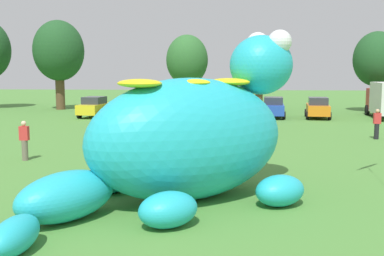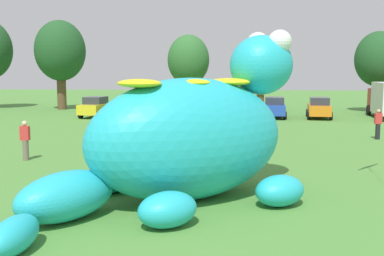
{
  "view_description": "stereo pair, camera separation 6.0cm",
  "coord_description": "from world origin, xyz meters",
  "px_view_note": "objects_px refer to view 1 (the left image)",
  "views": [
    {
      "loc": [
        0.85,
        -13.78,
        3.78
      ],
      "look_at": [
        -0.2,
        0.2,
        2.01
      ],
      "focal_mm": 41.65,
      "sensor_mm": 36.0,
      "label": 1
    },
    {
      "loc": [
        0.91,
        -13.78,
        3.78
      ],
      "look_at": [
        -0.2,
        0.2,
        2.01
      ],
      "focal_mm": 41.65,
      "sensor_mm": 36.0,
      "label": 2
    }
  ],
  "objects_px": {
    "car_green": "(184,107)",
    "car_blue": "(273,107)",
    "car_yellow": "(95,107)",
    "spectator_near_inflatable": "(208,141)",
    "car_silver": "(224,108)",
    "car_orange": "(318,108)",
    "car_black": "(139,107)",
    "spectator_mid_field": "(377,124)",
    "giant_inflatable_creature": "(189,137)",
    "spectator_by_cars": "(25,141)"
  },
  "relations": [
    {
      "from": "giant_inflatable_creature",
      "to": "car_silver",
      "type": "xyz_separation_m",
      "value": [
        0.98,
        23.61,
        -1.0
      ]
    },
    {
      "from": "car_green",
      "to": "car_blue",
      "type": "xyz_separation_m",
      "value": [
        7.38,
        -0.11,
        0.0
      ]
    },
    {
      "from": "car_yellow",
      "to": "spectator_near_inflatable",
      "type": "xyz_separation_m",
      "value": [
        10.21,
        -17.8,
        -0.01
      ]
    },
    {
      "from": "car_orange",
      "to": "spectator_by_cars",
      "type": "relative_size",
      "value": 2.51
    },
    {
      "from": "car_blue",
      "to": "car_orange",
      "type": "relative_size",
      "value": 0.99
    },
    {
      "from": "spectator_by_cars",
      "to": "car_black",
      "type": "bearing_deg",
      "value": 86.1
    },
    {
      "from": "car_silver",
      "to": "car_yellow",
      "type": "bearing_deg",
      "value": 179.99
    },
    {
      "from": "giant_inflatable_creature",
      "to": "spectator_mid_field",
      "type": "xyz_separation_m",
      "value": [
        9.59,
        12.62,
        -1.01
      ]
    },
    {
      "from": "spectator_mid_field",
      "to": "spectator_by_cars",
      "type": "relative_size",
      "value": 1.0
    },
    {
      "from": "car_blue",
      "to": "spectator_by_cars",
      "type": "distance_m",
      "value": 22.65
    },
    {
      "from": "car_orange",
      "to": "car_yellow",
      "type": "bearing_deg",
      "value": -178.67
    },
    {
      "from": "car_black",
      "to": "car_blue",
      "type": "distance_m",
      "value": 11.22
    },
    {
      "from": "car_silver",
      "to": "car_orange",
      "type": "xyz_separation_m",
      "value": [
        7.63,
        0.43,
        0.0
      ]
    },
    {
      "from": "car_yellow",
      "to": "spectator_mid_field",
      "type": "distance_m",
      "value": 22.34
    },
    {
      "from": "car_silver",
      "to": "car_orange",
      "type": "distance_m",
      "value": 7.64
    },
    {
      "from": "car_black",
      "to": "giant_inflatable_creature",
      "type": "bearing_deg",
      "value": -75.57
    },
    {
      "from": "giant_inflatable_creature",
      "to": "car_blue",
      "type": "distance_m",
      "value": 24.66
    },
    {
      "from": "giant_inflatable_creature",
      "to": "spectator_by_cars",
      "type": "distance_m",
      "value": 9.21
    },
    {
      "from": "spectator_by_cars",
      "to": "spectator_mid_field",
      "type": "bearing_deg",
      "value": 23.33
    },
    {
      "from": "car_yellow",
      "to": "car_blue",
      "type": "distance_m",
      "value": 14.88
    },
    {
      "from": "car_green",
      "to": "car_silver",
      "type": "relative_size",
      "value": 0.96
    },
    {
      "from": "car_silver",
      "to": "car_orange",
      "type": "bearing_deg",
      "value": 3.24
    },
    {
      "from": "car_blue",
      "to": "spectator_by_cars",
      "type": "height_order",
      "value": "car_blue"
    },
    {
      "from": "car_yellow",
      "to": "car_black",
      "type": "height_order",
      "value": "same"
    },
    {
      "from": "car_yellow",
      "to": "car_black",
      "type": "distance_m",
      "value": 3.69
    },
    {
      "from": "car_green",
      "to": "car_orange",
      "type": "relative_size",
      "value": 0.98
    },
    {
      "from": "car_black",
      "to": "spectator_mid_field",
      "type": "xyz_separation_m",
      "value": [
        15.8,
        -11.53,
        -0.01
      ]
    },
    {
      "from": "giant_inflatable_creature",
      "to": "spectator_by_cars",
      "type": "height_order",
      "value": "giant_inflatable_creature"
    },
    {
      "from": "car_black",
      "to": "car_green",
      "type": "height_order",
      "value": "same"
    },
    {
      "from": "car_green",
      "to": "car_yellow",
      "type": "bearing_deg",
      "value": -175.23
    },
    {
      "from": "spectator_near_inflatable",
      "to": "spectator_mid_field",
      "type": "xyz_separation_m",
      "value": [
        9.24,
        6.82,
        0.0
      ]
    },
    {
      "from": "car_yellow",
      "to": "spectator_near_inflatable",
      "type": "height_order",
      "value": "car_yellow"
    },
    {
      "from": "giant_inflatable_creature",
      "to": "spectator_near_inflatable",
      "type": "xyz_separation_m",
      "value": [
        0.35,
        5.81,
        -1.01
      ]
    },
    {
      "from": "giant_inflatable_creature",
      "to": "spectator_near_inflatable",
      "type": "relative_size",
      "value": 5.12
    },
    {
      "from": "car_blue",
      "to": "car_green",
      "type": "bearing_deg",
      "value": 179.13
    },
    {
      "from": "giant_inflatable_creature",
      "to": "car_black",
      "type": "xyz_separation_m",
      "value": [
        -6.22,
        24.16,
        -1.0
      ]
    },
    {
      "from": "car_blue",
      "to": "giant_inflatable_creature",
      "type": "bearing_deg",
      "value": -101.73
    },
    {
      "from": "giant_inflatable_creature",
      "to": "car_blue",
      "type": "bearing_deg",
      "value": 78.27
    },
    {
      "from": "car_yellow",
      "to": "car_black",
      "type": "bearing_deg",
      "value": 8.49
    },
    {
      "from": "car_black",
      "to": "car_blue",
      "type": "xyz_separation_m",
      "value": [
        11.22,
        -0.03,
        0.0
      ]
    },
    {
      "from": "car_yellow",
      "to": "car_silver",
      "type": "height_order",
      "value": "same"
    },
    {
      "from": "car_yellow",
      "to": "car_blue",
      "type": "height_order",
      "value": "same"
    },
    {
      "from": "car_black",
      "to": "spectator_mid_field",
      "type": "distance_m",
      "value": 19.56
    },
    {
      "from": "car_yellow",
      "to": "car_green",
      "type": "bearing_deg",
      "value": 4.77
    },
    {
      "from": "giant_inflatable_creature",
      "to": "car_orange",
      "type": "height_order",
      "value": "giant_inflatable_creature"
    },
    {
      "from": "giant_inflatable_creature",
      "to": "spectator_mid_field",
      "type": "relative_size",
      "value": 5.12
    },
    {
      "from": "giant_inflatable_creature",
      "to": "spectator_by_cars",
      "type": "bearing_deg",
      "value": 145.01
    },
    {
      "from": "car_black",
      "to": "spectator_near_inflatable",
      "type": "distance_m",
      "value": 19.49
    },
    {
      "from": "spectator_mid_field",
      "to": "giant_inflatable_creature",
      "type": "bearing_deg",
      "value": -127.21
    },
    {
      "from": "car_yellow",
      "to": "spectator_mid_field",
      "type": "bearing_deg",
      "value": -29.47
    }
  ]
}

